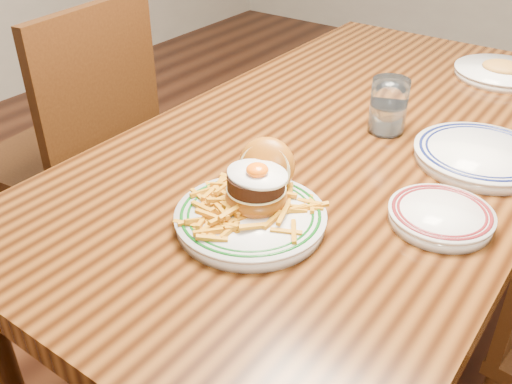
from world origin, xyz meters
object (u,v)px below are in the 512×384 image
Objects in this scene: table at (348,168)px; side_plate at (441,215)px; chair_left at (79,148)px; main_plate at (253,204)px.

side_plate is (0.29, -0.22, 0.10)m from table.
table is 1.67× the size of chair_left.
chair_left reaches higher than side_plate.
chair_left is 5.17× the size of side_plate.
table is at bearing 3.16° from chair_left.
main_plate is at bearing -23.31° from chair_left.
table is 8.66× the size of side_plate.
main_plate is 1.51× the size of side_plate.
side_plate reaches higher than table.
table is at bearing 151.10° from side_plate.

